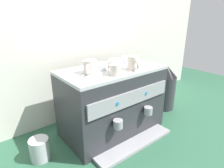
# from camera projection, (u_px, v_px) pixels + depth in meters

# --- Properties ---
(ground_plane) EXTENTS (4.00, 4.00, 0.00)m
(ground_plane) POSITION_uv_depth(u_px,v_px,m) (112.00, 129.00, 1.37)
(ground_plane) COLOR #28563D
(tiled_backsplash_wall) EXTENTS (2.80, 0.03, 1.18)m
(tiled_backsplash_wall) POSITION_uv_depth(u_px,v_px,m) (83.00, 42.00, 1.43)
(tiled_backsplash_wall) COLOR silver
(tiled_backsplash_wall) RESTS_ON ground_plane
(espresso_machine) EXTENTS (0.68, 0.48, 0.46)m
(espresso_machine) POSITION_uv_depth(u_px,v_px,m) (112.00, 101.00, 1.29)
(espresso_machine) COLOR #2D2D33
(espresso_machine) RESTS_ON ground_plane
(ceramic_cup_0) EXTENTS (0.06, 0.10, 0.06)m
(ceramic_cup_0) POSITION_uv_depth(u_px,v_px,m) (114.00, 70.00, 1.07)
(ceramic_cup_0) COLOR beige
(ceramic_cup_0) RESTS_ON espresso_machine
(ceramic_cup_1) EXTENTS (0.07, 0.11, 0.08)m
(ceramic_cup_1) POSITION_uv_depth(u_px,v_px,m) (133.00, 63.00, 1.17)
(ceramic_cup_1) COLOR beige
(ceramic_cup_1) RESTS_ON espresso_machine
(ceramic_cup_2) EXTENTS (0.11, 0.10, 0.08)m
(ceramic_cup_2) POSITION_uv_depth(u_px,v_px,m) (90.00, 67.00, 1.10)
(ceramic_cup_2) COLOR beige
(ceramic_cup_2) RESTS_ON espresso_machine
(ceramic_cup_3) EXTENTS (0.07, 0.09, 0.07)m
(ceramic_cup_3) POSITION_uv_depth(u_px,v_px,m) (114.00, 67.00, 1.13)
(ceramic_cup_3) COLOR beige
(ceramic_cup_3) RESTS_ON espresso_machine
(ceramic_bowl_0) EXTENTS (0.10, 0.10, 0.03)m
(ceramic_bowl_0) POSITION_uv_depth(u_px,v_px,m) (115.00, 62.00, 1.33)
(ceramic_bowl_0) COLOR silver
(ceramic_bowl_0) RESTS_ON espresso_machine
(ceramic_bowl_1) EXTENTS (0.11, 0.11, 0.03)m
(ceramic_bowl_1) POSITION_uv_depth(u_px,v_px,m) (100.00, 66.00, 1.20)
(ceramic_bowl_1) COLOR silver
(ceramic_bowl_1) RESTS_ON espresso_machine
(ceramic_bowl_2) EXTENTS (0.11, 0.11, 0.04)m
(ceramic_bowl_2) POSITION_uv_depth(u_px,v_px,m) (129.00, 59.00, 1.39)
(ceramic_bowl_2) COLOR silver
(ceramic_bowl_2) RESTS_ON espresso_machine
(coffee_grinder) EXTENTS (0.18, 0.18, 0.39)m
(coffee_grinder) POSITION_uv_depth(u_px,v_px,m) (165.00, 87.00, 1.63)
(coffee_grinder) COLOR #333338
(coffee_grinder) RESTS_ON ground_plane
(milk_pitcher) EXTENTS (0.11, 0.11, 0.13)m
(milk_pitcher) POSITION_uv_depth(u_px,v_px,m) (40.00, 149.00, 1.07)
(milk_pitcher) COLOR #B7B7BC
(milk_pitcher) RESTS_ON ground_plane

